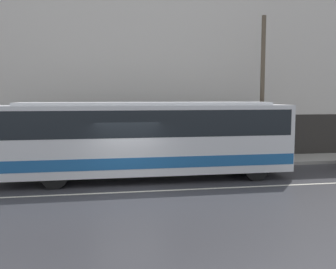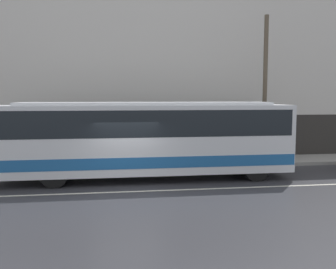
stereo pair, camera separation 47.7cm
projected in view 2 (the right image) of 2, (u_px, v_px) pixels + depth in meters
name	position (u px, v px, depth m)	size (l,w,h in m)	color
ground_plane	(128.00, 192.00, 13.71)	(60.00, 60.00, 0.00)	#333338
sidewalk	(124.00, 164.00, 18.87)	(60.00, 2.48, 0.17)	gray
building_facade	(122.00, 73.00, 19.76)	(60.00, 0.35, 9.83)	silver
lane_stripe	(128.00, 192.00, 13.71)	(54.00, 0.14, 0.01)	beige
transit_bus	(147.00, 136.00, 15.72)	(12.09, 2.51, 3.25)	silver
utility_pole_near	(265.00, 90.00, 18.69)	(0.22, 0.22, 7.31)	brown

